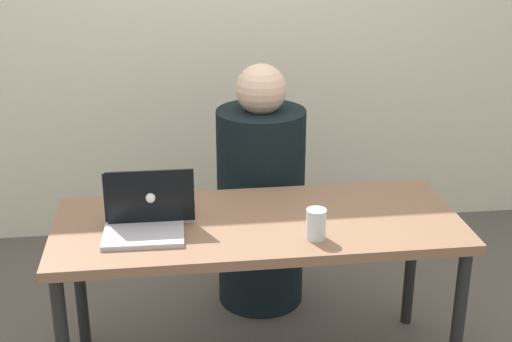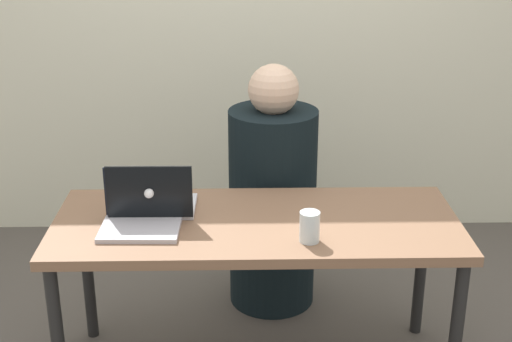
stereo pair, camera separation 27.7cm
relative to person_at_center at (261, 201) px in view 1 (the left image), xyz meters
The scene contains 6 objects.
back_wall 1.20m from the person_at_center, 95.76° to the left, with size 4.50×0.10×2.66m, color beige.
desk 0.60m from the person_at_center, 98.79° to the right, with size 1.58×0.65×0.70m.
person_at_center is the anchor object (origin of this frame).
laptop_back_left 0.74m from the person_at_center, 134.64° to the right, with size 0.33×0.27×0.23m.
laptop_front_left 0.85m from the person_at_center, 129.94° to the right, with size 0.30×0.25×0.21m.
water_glass_right 0.80m from the person_at_center, 82.57° to the right, with size 0.07×0.07×0.12m.
Camera 1 is at (-0.33, -2.49, 1.88)m, focal length 50.00 mm.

